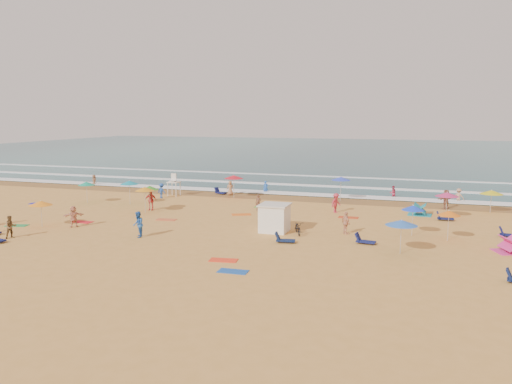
% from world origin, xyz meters
% --- Properties ---
extents(ground, '(220.00, 220.00, 0.00)m').
position_xyz_m(ground, '(0.00, 0.00, 0.00)').
color(ground, gold).
rests_on(ground, ground).
extents(ocean, '(220.00, 140.00, 0.18)m').
position_xyz_m(ocean, '(0.00, 84.00, 0.00)').
color(ocean, '#0C4756').
rests_on(ocean, ground).
extents(wet_sand, '(220.00, 220.00, 0.00)m').
position_xyz_m(wet_sand, '(0.00, 12.50, 0.01)').
color(wet_sand, olive).
rests_on(wet_sand, ground).
extents(surf_foam, '(200.00, 18.70, 0.05)m').
position_xyz_m(surf_foam, '(0.00, 21.32, 0.10)').
color(surf_foam, white).
rests_on(surf_foam, ground).
extents(cabana, '(2.00, 2.00, 2.00)m').
position_xyz_m(cabana, '(6.56, -3.15, 1.00)').
color(cabana, white).
rests_on(cabana, ground).
extents(cabana_roof, '(2.20, 2.20, 0.12)m').
position_xyz_m(cabana_roof, '(6.56, -3.15, 2.06)').
color(cabana_roof, silver).
rests_on(cabana_roof, cabana).
extents(bicycle, '(1.34, 1.97, 0.98)m').
position_xyz_m(bicycle, '(8.46, -3.45, 0.49)').
color(bicycle, black).
rests_on(bicycle, ground).
extents(lifeguard_stand, '(1.20, 1.20, 2.10)m').
position_xyz_m(lifeguard_stand, '(-8.69, 9.76, 1.05)').
color(lifeguard_stand, white).
rests_on(lifeguard_stand, ground).
extents(beach_umbrellas, '(59.89, 23.03, 0.76)m').
position_xyz_m(beach_umbrellas, '(5.11, 2.09, 2.09)').
color(beach_umbrellas, '#CC2D6B').
rests_on(beach_umbrellas, ground).
extents(loungers, '(37.60, 25.78, 0.34)m').
position_xyz_m(loungers, '(7.28, -3.31, 0.17)').
color(loungers, '#101753').
rests_on(loungers, ground).
extents(towels, '(48.05, 20.68, 0.03)m').
position_xyz_m(towels, '(0.98, -2.08, 0.01)').
color(towels, red).
rests_on(towels, ground).
extents(popup_tents, '(7.91, 13.03, 1.20)m').
position_xyz_m(popup_tents, '(19.84, 1.58, 0.60)').
color(popup_tents, '#D9308B').
rests_on(popup_tents, ground).
extents(beachgoers, '(44.32, 28.22, 2.14)m').
position_xyz_m(beachgoers, '(1.77, 3.94, 0.80)').
color(beachgoers, '#E29E77').
rests_on(beachgoers, ground).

